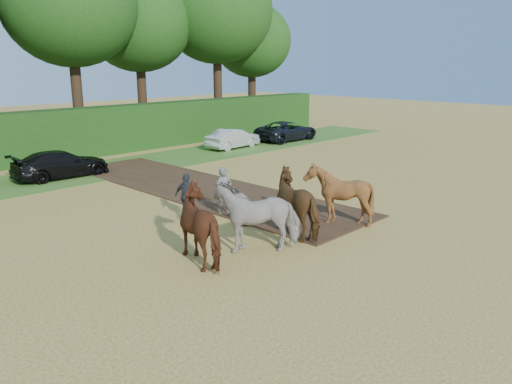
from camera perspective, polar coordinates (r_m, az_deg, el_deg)
name	(u,v)px	position (r m, az deg, el deg)	size (l,w,h in m)	color
ground	(296,231)	(17.53, 4.58, -4.44)	(120.00, 120.00, 0.00)	gold
earth_strip	(201,188)	(23.33, -6.32, 0.43)	(4.50, 17.00, 0.05)	#472D1C
grass_verge	(96,171)	(28.25, -17.78, 2.29)	(50.00, 5.00, 0.03)	#38601E
hedgerow	(57,135)	(32.01, -21.84, 6.02)	(46.00, 1.60, 3.00)	#14380F
spectator_far	(187,196)	(18.78, -7.88, -0.49)	(1.01, 0.42, 1.72)	#272B34
plough_team	(278,208)	(16.32, 2.54, -1.82)	(7.57, 5.27, 2.21)	#5B2A16
parked_cars	(132,154)	(29.15, -13.94, 4.28)	(36.23, 2.50, 1.45)	#B2B4B9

